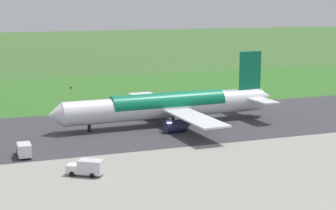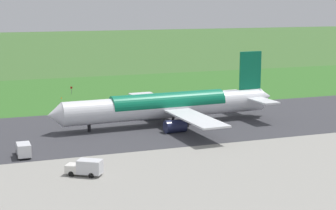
{
  "view_description": "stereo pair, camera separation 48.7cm",
  "coord_description": "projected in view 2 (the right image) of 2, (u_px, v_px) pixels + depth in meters",
  "views": [
    {
      "loc": [
        30.61,
        114.82,
        27.49
      ],
      "look_at": [
        -11.9,
        0.0,
        4.5
      ],
      "focal_mm": 59.44,
      "sensor_mm": 36.0,
      "label": 1
    },
    {
      "loc": [
        30.16,
        114.99,
        27.49
      ],
      "look_at": [
        -11.9,
        0.0,
        4.5
      ],
      "focal_mm": 59.44,
      "sensor_mm": 36.0,
      "label": 2
    }
  ],
  "objects": [
    {
      "name": "ground_plane",
      "position": [
        117.0,
        129.0,
        121.39
      ],
      "size": [
        800.0,
        800.0,
        0.0
      ],
      "primitive_type": "plane",
      "color": "#3D662D"
    },
    {
      "name": "runway_asphalt",
      "position": [
        117.0,
        129.0,
        121.39
      ],
      "size": [
        600.0,
        39.36,
        0.06
      ],
      "primitive_type": "cube",
      "color": "#38383D",
      "rests_on": "ground"
    },
    {
      "name": "airliner_main",
      "position": [
        170.0,
        106.0,
        124.75
      ],
      "size": [
        54.11,
        44.23,
        15.88
      ],
      "color": "white",
      "rests_on": "ground"
    },
    {
      "name": "service_truck_fuel",
      "position": [
        23.0,
        149.0,
        99.08
      ],
      "size": [
        2.33,
        5.81,
        2.65
      ],
      "color": "gray",
      "rests_on": "ground"
    },
    {
      "name": "service_truck_baggage",
      "position": [
        86.0,
        167.0,
        88.47
      ],
      "size": [
        6.1,
        5.02,
        2.65
      ],
      "color": "silver",
      "rests_on": "ground"
    },
    {
      "name": "traffic_cone_orange",
      "position": [
        61.0,
        98.0,
        158.39
      ],
      "size": [
        0.4,
        0.4,
        0.55
      ],
      "primitive_type": "cone",
      "color": "orange",
      "rests_on": "ground"
    },
    {
      "name": "no_stopping_sign",
      "position": [
        71.0,
        90.0,
        165.35
      ],
      "size": [
        0.6,
        0.1,
        2.4
      ],
      "color": "slate",
      "rests_on": "ground"
    },
    {
      "name": "grass_verge_foreground",
      "position": [
        77.0,
        96.0,
        163.09
      ],
      "size": [
        600.0,
        80.0,
        0.04
      ],
      "primitive_type": "cube",
      "color": "#346B27",
      "rests_on": "ground"
    }
  ]
}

